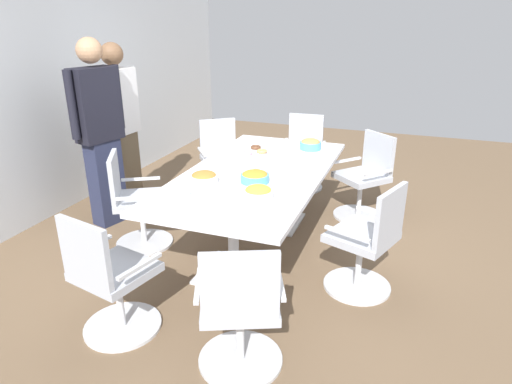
% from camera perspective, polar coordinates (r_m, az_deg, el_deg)
% --- Properties ---
extents(ground_plane, '(10.00, 10.00, 0.01)m').
position_cam_1_polar(ground_plane, '(4.35, -0.00, -6.81)').
color(ground_plane, brown).
extents(back_wall, '(8.00, 0.10, 2.80)m').
position_cam_1_polar(back_wall, '(5.21, -26.27, 12.12)').
color(back_wall, silver).
rests_on(back_wall, ground).
extents(conference_table, '(2.40, 1.20, 0.75)m').
position_cam_1_polar(conference_table, '(4.09, -0.00, 0.98)').
color(conference_table, silver).
rests_on(conference_table, ground).
extents(office_chair_0, '(0.76, 0.76, 0.91)m').
position_cam_1_polar(office_chair_0, '(5.42, -4.44, 3.72)').
color(office_chair_0, silver).
rests_on(office_chair_0, ground).
extents(office_chair_1, '(0.74, 0.74, 0.91)m').
position_cam_1_polar(office_chair_1, '(4.34, -15.17, -1.67)').
color(office_chair_1, silver).
rests_on(office_chair_1, ground).
extents(office_chair_2, '(0.64, 0.64, 0.91)m').
position_cam_1_polar(office_chair_2, '(3.20, -18.09, -10.86)').
color(office_chair_2, silver).
rests_on(office_chair_2, ground).
extents(office_chair_3, '(0.71, 0.71, 0.91)m').
position_cam_1_polar(office_chair_3, '(2.77, -2.06, -15.25)').
color(office_chair_3, silver).
rests_on(office_chair_3, ground).
extents(office_chair_4, '(0.69, 0.69, 0.91)m').
position_cam_1_polar(office_chair_4, '(3.60, 14.00, -6.57)').
color(office_chair_4, silver).
rests_on(office_chair_4, ground).
extents(office_chair_5, '(0.76, 0.76, 0.91)m').
position_cam_1_polar(office_chair_5, '(4.95, 13.72, 1.39)').
color(office_chair_5, silver).
rests_on(office_chair_5, ground).
extents(office_chair_6, '(0.57, 0.57, 0.91)m').
position_cam_1_polar(office_chair_6, '(5.70, 6.03, 4.58)').
color(office_chair_6, silver).
rests_on(office_chair_6, ground).
extents(person_standing_0, '(0.61, 0.32, 1.88)m').
position_cam_1_polar(person_standing_0, '(4.75, -19.32, 7.39)').
color(person_standing_0, '#232842').
rests_on(person_standing_0, ground).
extents(person_standing_1, '(0.61, 0.25, 1.82)m').
position_cam_1_polar(person_standing_1, '(5.11, -16.99, 8.12)').
color(person_standing_1, brown).
rests_on(person_standing_1, ground).
extents(snack_bowl_pretzels, '(0.23, 0.23, 0.10)m').
position_cam_1_polar(snack_bowl_pretzels, '(3.77, -6.65, 1.85)').
color(snack_bowl_pretzels, white).
rests_on(snack_bowl_pretzels, conference_table).
extents(snack_bowl_cookies, '(0.22, 0.22, 0.11)m').
position_cam_1_polar(snack_bowl_cookies, '(4.76, 6.97, 6.09)').
color(snack_bowl_cookies, '#4C9EC6').
rests_on(snack_bowl_cookies, conference_table).
extents(snack_bowl_chips_yellow, '(0.23, 0.23, 0.11)m').
position_cam_1_polar(snack_bowl_chips_yellow, '(3.41, 0.29, -0.11)').
color(snack_bowl_chips_yellow, white).
rests_on(snack_bowl_chips_yellow, conference_table).
extents(snack_bowl_chips_orange, '(0.24, 0.24, 0.10)m').
position_cam_1_polar(snack_bowl_chips_orange, '(3.78, -0.15, 1.99)').
color(snack_bowl_chips_orange, '#4C9EC6').
rests_on(snack_bowl_chips_orange, conference_table).
extents(donut_platter, '(0.34, 0.34, 0.04)m').
position_cam_1_polar(donut_platter, '(4.61, -0.60, 5.25)').
color(donut_platter, white).
rests_on(donut_platter, conference_table).
extents(plate_stack, '(0.22, 0.22, 0.03)m').
position_cam_1_polar(plate_stack, '(3.58, -9.97, -0.05)').
color(plate_stack, white).
rests_on(plate_stack, conference_table).
extents(napkin_pile, '(0.18, 0.18, 0.05)m').
position_cam_1_polar(napkin_pile, '(4.11, -1.00, 3.32)').
color(napkin_pile, white).
rests_on(napkin_pile, conference_table).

